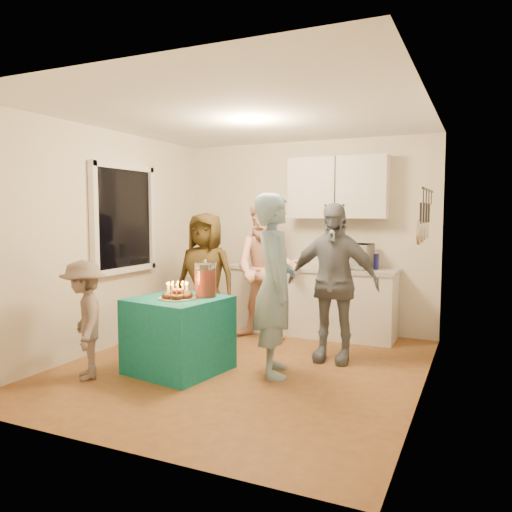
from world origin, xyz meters
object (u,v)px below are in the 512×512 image
at_px(woman_back_center, 267,270).
at_px(microwave, 349,256).
at_px(woman_back_right, 332,282).
at_px(man_birthday, 275,285).
at_px(punch_jar, 205,280).
at_px(child_near_left, 84,320).
at_px(woman_back_left, 206,278).
at_px(party_table, 179,334).
at_px(counter, 311,302).

bearing_deg(woman_back_center, microwave, 22.28).
bearing_deg(woman_back_right, man_birthday, -119.91).
distance_m(punch_jar, child_near_left, 1.24).
height_order(woman_back_left, woman_back_center, woman_back_center).
bearing_deg(man_birthday, party_table, 83.75).
bearing_deg(party_table, punch_jar, 38.01).
relative_size(man_birthday, woman_back_center, 1.02).
bearing_deg(woman_back_left, punch_jar, -64.43).
height_order(counter, party_table, counter).
distance_m(microwave, woman_back_center, 1.07).
height_order(party_table, woman_back_center, woman_back_center).
xyz_separation_m(counter, woman_back_center, (-0.44, -0.49, 0.46)).
xyz_separation_m(counter, woman_back_left, (-1.09, -0.92, 0.38)).
height_order(counter, man_birthday, man_birthday).
relative_size(microwave, woman_back_center, 0.32).
xyz_separation_m(woman_back_center, woman_back_right, (1.02, -0.57, -0.02)).
relative_size(counter, woman_back_center, 1.24).
bearing_deg(microwave, woman_back_left, -147.36).
distance_m(punch_jar, woman_back_right, 1.39).
xyz_separation_m(counter, child_near_left, (-1.46, -2.64, 0.15)).
bearing_deg(woman_back_left, woman_back_center, 28.93).
height_order(man_birthday, child_near_left, man_birthday).
bearing_deg(man_birthday, punch_jar, 76.32).
height_order(punch_jar, woman_back_right, woman_back_right).
bearing_deg(microwave, woman_back_center, -149.91).
height_order(punch_jar, child_near_left, child_near_left).
bearing_deg(woman_back_right, counter, 118.11).
relative_size(woman_back_left, child_near_left, 1.39).
bearing_deg(microwave, punch_jar, -115.63).
bearing_deg(woman_back_left, counter, 35.46).
distance_m(woman_back_center, child_near_left, 2.40).
distance_m(microwave, child_near_left, 3.32).
distance_m(woman_back_right, child_near_left, 2.59).
relative_size(counter, punch_jar, 6.47).
xyz_separation_m(microwave, woman_back_right, (0.09, -1.06, -0.20)).
distance_m(microwave, punch_jar, 2.16).
xyz_separation_m(woman_back_left, woman_back_right, (1.67, -0.14, 0.05)).
relative_size(punch_jar, woman_back_center, 0.19).
height_order(woman_back_center, woman_back_right, woman_back_center).
xyz_separation_m(party_table, woman_back_right, (1.33, 1.01, 0.49)).
xyz_separation_m(man_birthday, woman_back_center, (-0.63, 1.27, -0.02)).
distance_m(microwave, woman_back_left, 1.85).
bearing_deg(woman_back_right, child_near_left, -142.90).
relative_size(counter, child_near_left, 1.88).
distance_m(microwave, woman_back_right, 1.08).
xyz_separation_m(woman_back_left, child_near_left, (-0.36, -1.72, -0.23)).
bearing_deg(child_near_left, counter, 104.54).
relative_size(microwave, woman_back_right, 0.33).
distance_m(man_birthday, woman_back_center, 1.42).
relative_size(punch_jar, woman_back_right, 0.20).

